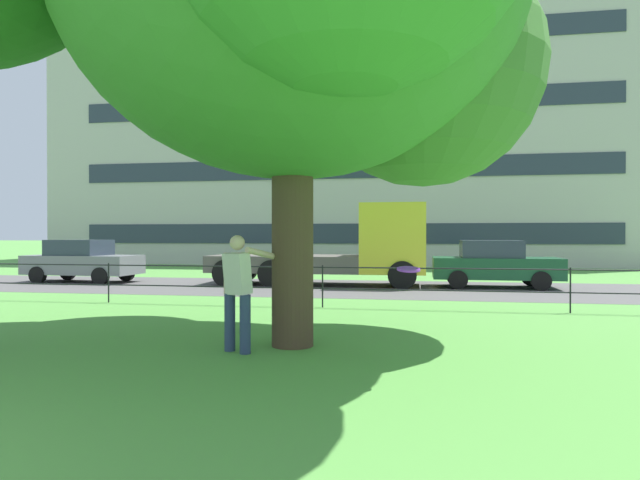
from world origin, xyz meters
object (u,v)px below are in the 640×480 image
(frisbee, at_px, (409,269))
(apartment_building_background, at_px, (348,149))
(car_grey_far_left, at_px, (82,261))
(person_thrower, at_px, (238,289))
(car_dark_green_right, at_px, (494,264))
(flatbed_truck_left, at_px, (349,250))

(frisbee, distance_m, apartment_building_background, 30.14)
(car_grey_far_left, height_order, apartment_building_background, apartment_building_background)
(person_thrower, bearing_deg, car_grey_far_left, 132.08)
(person_thrower, relative_size, apartment_building_background, 0.05)
(person_thrower, distance_m, car_dark_green_right, 11.96)
(person_thrower, height_order, frisbee, person_thrower)
(frisbee, distance_m, car_dark_green_right, 12.33)
(frisbee, xyz_separation_m, apartment_building_background, (-4.27, 29.21, 6.05))
(person_thrower, distance_m, frisbee, 2.79)
(flatbed_truck_left, height_order, apartment_building_background, apartment_building_background)
(car_dark_green_right, bearing_deg, apartment_building_background, 111.90)
(frisbee, bearing_deg, apartment_building_background, 98.32)
(person_thrower, relative_size, car_grey_far_left, 0.42)
(person_thrower, distance_m, car_grey_far_left, 13.94)
(apartment_building_background, bearing_deg, car_grey_far_left, -113.16)
(apartment_building_background, bearing_deg, frisbee, -81.68)
(car_grey_far_left, distance_m, car_dark_green_right, 14.46)
(person_thrower, xyz_separation_m, frisbee, (2.48, -1.23, 0.39))
(car_grey_far_left, distance_m, flatbed_truck_left, 9.73)
(car_grey_far_left, distance_m, apartment_building_background, 20.28)
(frisbee, bearing_deg, flatbed_truck_left, 100.01)
(car_dark_green_right, height_order, apartment_building_background, apartment_building_background)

